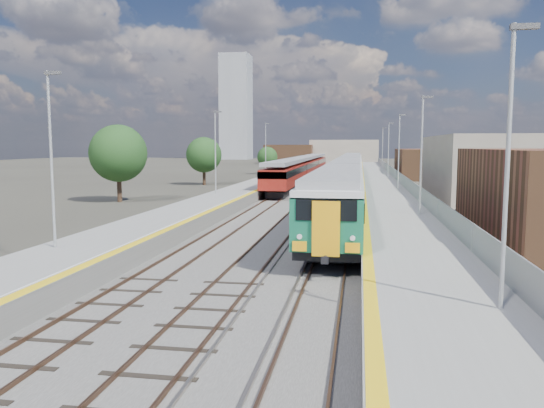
# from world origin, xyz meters

# --- Properties ---
(ground) EXTENTS (320.00, 320.00, 0.00)m
(ground) POSITION_xyz_m (0.00, 50.00, 0.00)
(ground) COLOR #47443A
(ground) RESTS_ON ground
(ballast_bed) EXTENTS (10.50, 155.00, 0.06)m
(ballast_bed) POSITION_xyz_m (-2.25, 52.50, 0.03)
(ballast_bed) COLOR #565451
(ballast_bed) RESTS_ON ground
(tracks) EXTENTS (8.96, 160.00, 0.17)m
(tracks) POSITION_xyz_m (-1.65, 54.18, 0.11)
(tracks) COLOR #4C3323
(tracks) RESTS_ON ground
(platform_right) EXTENTS (4.70, 155.00, 8.52)m
(platform_right) POSITION_xyz_m (5.28, 52.49, 0.54)
(platform_right) COLOR slate
(platform_right) RESTS_ON ground
(platform_left) EXTENTS (4.30, 155.00, 8.52)m
(platform_left) POSITION_xyz_m (-9.05, 52.49, 0.52)
(platform_left) COLOR slate
(platform_left) RESTS_ON ground
(buildings) EXTENTS (72.00, 185.50, 40.00)m
(buildings) POSITION_xyz_m (-18.12, 138.60, 10.70)
(buildings) COLOR brown
(buildings) RESTS_ON ground
(green_train) EXTENTS (3.01, 83.76, 3.31)m
(green_train) POSITION_xyz_m (1.50, 49.83, 2.34)
(green_train) COLOR black
(green_train) RESTS_ON ground
(red_train) EXTENTS (2.86, 57.99, 3.61)m
(red_train) POSITION_xyz_m (-5.50, 66.01, 2.13)
(red_train) COLOR black
(red_train) RESTS_ON ground
(tree_a) EXTENTS (5.44, 5.44, 7.38)m
(tree_a) POSITION_xyz_m (-19.91, 34.68, 4.64)
(tree_a) COLOR #382619
(tree_a) RESTS_ON ground
(tree_b) EXTENTS (4.83, 4.83, 6.54)m
(tree_b) POSITION_xyz_m (-18.25, 57.17, 4.12)
(tree_b) COLOR #382619
(tree_b) RESTS_ON ground
(tree_c) EXTENTS (3.80, 3.80, 5.15)m
(tree_c) POSITION_xyz_m (-14.38, 85.25, 3.23)
(tree_c) COLOR #382619
(tree_c) RESTS_ON ground
(tree_d) EXTENTS (4.97, 4.97, 6.73)m
(tree_d) POSITION_xyz_m (21.39, 67.32, 4.24)
(tree_d) COLOR #382619
(tree_d) RESTS_ON ground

